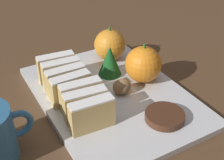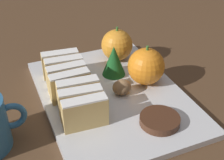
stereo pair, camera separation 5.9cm
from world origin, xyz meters
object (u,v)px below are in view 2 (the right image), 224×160
(orange_near, at_px, (117,45))
(orange_far, at_px, (146,66))
(walnut, at_px, (122,87))
(chocolate_cookie, at_px, (160,120))

(orange_near, height_order, orange_far, orange_far)
(walnut, bearing_deg, chocolate_cookie, -76.89)
(orange_far, height_order, walnut, orange_far)
(orange_far, distance_m, walnut, 0.07)
(orange_near, bearing_deg, orange_far, -82.44)
(orange_far, bearing_deg, orange_near, 97.56)
(orange_far, relative_size, walnut, 2.21)
(orange_near, xyz_separation_m, orange_far, (0.01, -0.11, 0.00))
(orange_near, distance_m, orange_far, 0.11)
(orange_far, xyz_separation_m, walnut, (-0.06, -0.02, -0.02))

